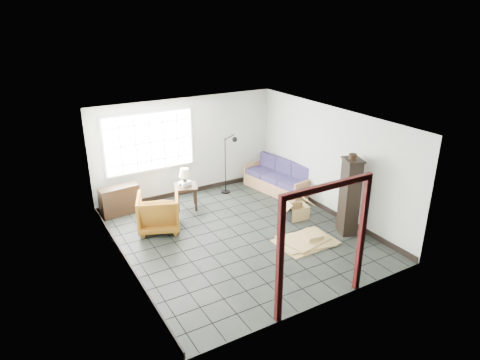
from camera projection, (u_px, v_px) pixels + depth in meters
ground at (239, 235)px, 9.45m from camera, size 5.50×5.50×0.00m
room_shell at (238, 164)px, 8.85m from camera, size 5.02×5.52×2.61m
window_panel at (149, 142)px, 10.56m from camera, size 2.32×0.08×1.52m
doorway_trim at (325, 231)px, 6.77m from camera, size 1.80×0.08×2.20m
futon_sofa at (279, 180)px, 11.67m from camera, size 1.08×2.08×0.88m
armchair at (159, 210)px, 9.57m from camera, size 1.15×1.12×0.93m
side_table at (186, 190)px, 10.59m from camera, size 0.70×0.70×0.60m
table_lamp at (184, 174)px, 10.49m from camera, size 0.28×0.28×0.43m
projector at (185, 183)px, 10.57m from camera, size 0.32×0.29×0.10m
floor_lamp at (230, 162)px, 11.36m from camera, size 0.44×0.35×1.63m
console_shelf at (120, 200)px, 10.33m from camera, size 0.95×0.45×0.71m
tall_shelf at (350, 196)px, 9.27m from camera, size 0.51×0.57×1.74m
pot at (353, 157)px, 8.89m from camera, size 0.19×0.19×0.12m
open_box at (297, 212)px, 10.19m from camera, size 0.83×0.47×0.45m
cardboard_pile at (307, 240)px, 9.15m from camera, size 1.26×0.98×0.18m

